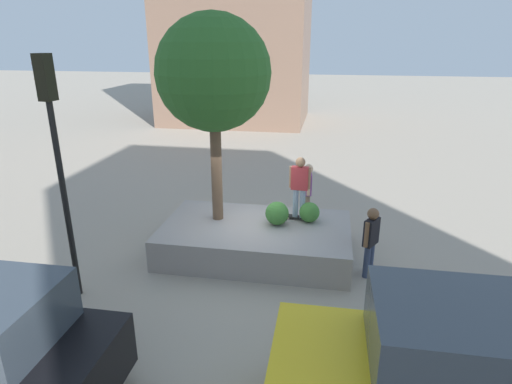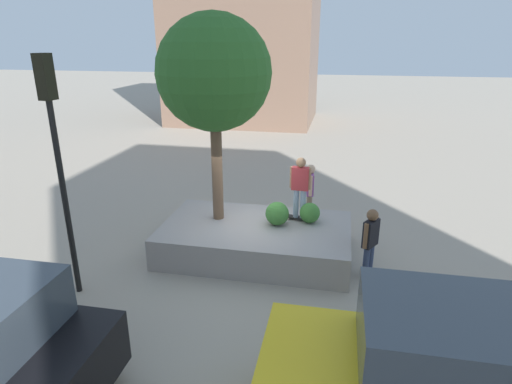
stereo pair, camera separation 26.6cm
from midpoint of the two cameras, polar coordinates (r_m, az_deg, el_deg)
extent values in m
plane|color=#9E9384|center=(11.46, -1.35, -7.65)|extent=(120.00, 120.00, 0.00)
cube|color=gray|center=(11.10, -0.69, -6.32)|extent=(4.75, 2.86, 0.79)
cylinder|color=brown|center=(10.91, -6.01, 3.67)|extent=(0.28, 0.28, 2.96)
sphere|color=#2D6628|center=(10.51, -6.45, 15.49)|extent=(2.77, 2.77, 2.77)
sphere|color=#3D7A33|center=(11.11, 6.45, -2.70)|extent=(0.52, 0.52, 0.52)
sphere|color=#3D7A33|center=(10.88, 2.12, -2.86)|extent=(0.60, 0.60, 0.60)
cube|color=black|center=(11.30, 5.01, -3.35)|extent=(0.82, 0.35, 0.02)
sphere|color=beige|center=(11.33, 6.37, -3.53)|extent=(0.06, 0.06, 0.06)
sphere|color=beige|center=(11.18, 6.16, -3.85)|extent=(0.06, 0.06, 0.06)
sphere|color=beige|center=(11.45, 3.89, -3.19)|extent=(0.06, 0.06, 0.06)
sphere|color=beige|center=(11.30, 3.64, -3.50)|extent=(0.06, 0.06, 0.06)
cylinder|color=#8C9EB7|center=(11.16, 4.61, -1.46)|extent=(0.14, 0.14, 0.77)
cylinder|color=#8C9EB7|center=(11.14, 5.54, -1.54)|extent=(0.14, 0.14, 0.77)
cube|color=#B23338|center=(10.92, 5.18, 1.84)|extent=(0.45, 0.22, 0.60)
cylinder|color=#9E7251|center=(10.95, 4.01, 2.02)|extent=(0.09, 0.09, 0.57)
cylinder|color=#9E7251|center=(10.88, 6.36, 1.83)|extent=(0.09, 0.09, 0.57)
sphere|color=#9E7251|center=(10.80, 5.25, 3.98)|extent=(0.25, 0.25, 0.25)
cube|color=#38424C|center=(6.20, 26.57, -17.07)|extent=(2.66, 1.77, 0.85)
cylinder|color=black|center=(7.53, 8.91, -20.84)|extent=(0.80, 0.24, 0.80)
cylinder|color=black|center=(8.06, -21.93, -19.35)|extent=(0.76, 0.23, 0.76)
cylinder|color=black|center=(9.58, -24.76, -1.55)|extent=(0.12, 0.12, 4.18)
cube|color=black|center=(9.06, -27.07, 13.45)|extent=(0.25, 0.29, 0.85)
sphere|color=red|center=(9.14, -28.07, 14.89)|extent=(0.14, 0.14, 0.14)
sphere|color=gold|center=(9.16, -27.78, 13.16)|extent=(0.14, 0.14, 0.14)
sphere|color=green|center=(9.19, -27.50, 11.44)|extent=(0.14, 0.14, 0.14)
cylinder|color=#847056|center=(13.32, 6.21, -1.77)|extent=(0.15, 0.15, 0.84)
cylinder|color=#847056|center=(13.13, 6.26, -2.08)|extent=(0.15, 0.15, 0.84)
cube|color=#8C4C99|center=(12.97, 6.36, 1.14)|extent=(0.26, 0.50, 0.65)
cylinder|color=#D8AD8C|center=(13.20, 6.29, 1.56)|extent=(0.10, 0.10, 0.62)
cylinder|color=#D8AD8C|center=(12.73, 6.43, 0.86)|extent=(0.10, 0.10, 0.62)
sphere|color=#D8AD8C|center=(12.83, 6.43, 3.10)|extent=(0.27, 0.27, 0.27)
cylinder|color=navy|center=(10.33, 13.81, -9.00)|extent=(0.15, 0.15, 0.81)
cylinder|color=navy|center=(10.49, 14.30, -8.59)|extent=(0.15, 0.15, 0.81)
cube|color=black|center=(10.09, 14.39, -5.19)|extent=(0.40, 0.49, 0.63)
cylinder|color=brown|center=(9.89, 13.77, -5.56)|extent=(0.10, 0.10, 0.60)
cylinder|color=brown|center=(10.29, 15.01, -4.65)|extent=(0.10, 0.10, 0.60)
sphere|color=brown|center=(9.92, 14.61, -2.83)|extent=(0.26, 0.26, 0.26)
camera|label=1|loc=(0.13, -90.72, -0.26)|focal=30.02mm
camera|label=2|loc=(0.13, 89.28, 0.26)|focal=30.02mm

